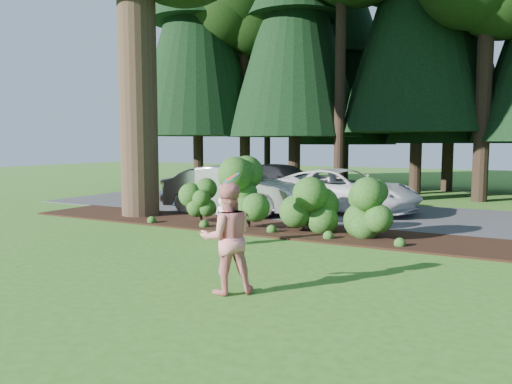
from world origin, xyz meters
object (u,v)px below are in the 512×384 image
car_silver_wagon (233,190)px  car_white_suv (343,190)px  child (223,221)px  car_dark_suv (282,182)px  adult (227,238)px  frisbee (231,178)px

car_silver_wagon → car_white_suv: (3.21, 2.17, -0.06)m
car_silver_wagon → child: 5.35m
car_dark_suv → car_silver_wagon: bearing=-164.0°
adult → frisbee: size_ratio=3.66×
car_white_suv → adult: adult is taller
car_dark_suv → adult: adult is taller
car_white_suv → frisbee: frisbee is taller
frisbee → adult: bearing=-59.5°
adult → frisbee: adult is taller
car_white_suv → frisbee: 6.58m
car_silver_wagon → adult: bearing=-154.1°
car_dark_suv → adult: size_ratio=2.84×
car_silver_wagon → adult: 9.13m
car_white_suv → child: car_white_suv is taller
car_silver_wagon → car_white_suv: size_ratio=0.91×
frisbee → car_silver_wagon: bearing=120.7°
car_white_suv → car_dark_suv: size_ratio=1.05×
frisbee → car_white_suv: bearing=84.4°
car_dark_suv → child: car_dark_suv is taller
adult → frisbee: (-2.08, 3.53, 0.69)m
car_silver_wagon → child: bearing=-156.1°
car_silver_wagon → car_dark_suv: car_silver_wagon is taller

